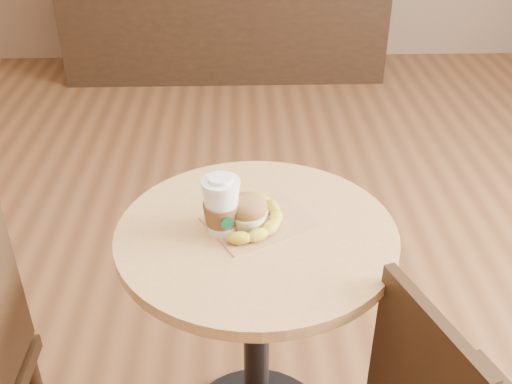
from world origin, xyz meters
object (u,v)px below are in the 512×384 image
coffee_cup (221,208)px  cafe_table (256,302)px  muffin (248,212)px  banana (258,218)px

coffee_cup → cafe_table: bearing=-15.2°
cafe_table → muffin: muffin is taller
cafe_table → coffee_cup: 0.31m
cafe_table → banana: size_ratio=3.43×
cafe_table → coffee_cup: (-0.08, -0.00, 0.29)m
coffee_cup → muffin: size_ratio=1.54×
coffee_cup → banana: coffee_cup is taller
cafe_table → muffin: (-0.02, 0.01, 0.27)m
coffee_cup → banana: 0.10m
coffee_cup → banana: size_ratio=0.68×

